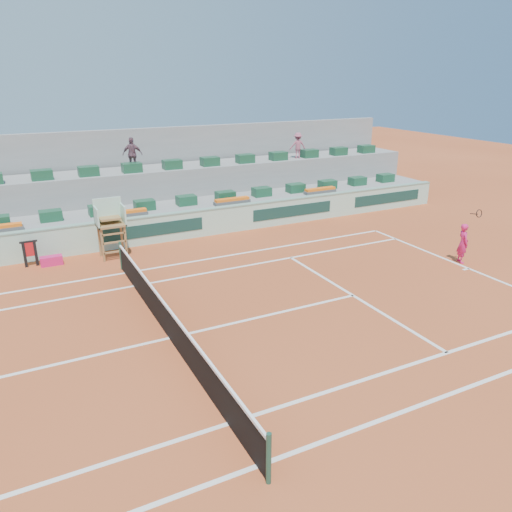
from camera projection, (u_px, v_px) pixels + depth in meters
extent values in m
plane|color=#A54420|center=(170.00, 338.00, 14.08)|extent=(90.00, 90.00, 0.00)
cube|color=gray|center=(98.00, 223.00, 22.85)|extent=(36.00, 4.00, 1.20)
cube|color=gray|center=(90.00, 201.00, 23.95)|extent=(36.00, 2.40, 2.60)
cube|color=gray|center=(83.00, 176.00, 24.98)|extent=(36.00, 0.40, 4.40)
cube|color=#DC1C65|center=(51.00, 261.00, 19.41)|extent=(0.82, 0.36, 0.36)
imported|color=#6D4856|center=(133.00, 154.00, 23.83)|extent=(1.02, 0.73, 1.61)
imported|color=#A35167|center=(298.00, 145.00, 27.59)|extent=(1.00, 0.73, 1.40)
cube|color=white|center=(469.00, 269.00, 19.10)|extent=(0.12, 10.97, 0.01)
cube|color=white|center=(257.00, 466.00, 9.48)|extent=(23.77, 0.12, 0.01)
cube|color=white|center=(125.00, 273.00, 18.68)|extent=(23.77, 0.12, 0.01)
cube|color=white|center=(228.00, 424.00, 10.63)|extent=(23.77, 0.12, 0.01)
cube|color=white|center=(134.00, 286.00, 17.53)|extent=(23.77, 0.12, 0.01)
cube|color=white|center=(353.00, 295.00, 16.78)|extent=(0.12, 8.23, 0.01)
cube|color=white|center=(170.00, 338.00, 14.08)|extent=(12.80, 0.12, 0.01)
cube|color=white|center=(466.00, 269.00, 19.04)|extent=(0.30, 0.12, 0.01)
cube|color=black|center=(169.00, 324.00, 13.92)|extent=(0.03, 11.87, 0.92)
cube|color=white|center=(167.00, 308.00, 13.75)|extent=(0.06, 11.87, 0.07)
cylinder|color=#1D4532|center=(269.00, 459.00, 8.91)|extent=(0.10, 0.10, 1.10)
cylinder|color=#1D4532|center=(121.00, 256.00, 18.87)|extent=(0.10, 0.10, 1.10)
cube|color=#ACD9BF|center=(107.00, 236.00, 21.00)|extent=(36.00, 0.30, 1.20)
cube|color=#78A18C|center=(106.00, 222.00, 20.78)|extent=(36.00, 0.34, 0.06)
cube|color=#153A33|center=(155.00, 230.00, 21.69)|extent=(4.40, 0.02, 0.56)
cube|color=#153A33|center=(293.00, 211.00, 24.66)|extent=(4.40, 0.02, 0.56)
cube|color=#153A33|center=(388.00, 198.00, 27.19)|extent=(4.40, 0.02, 0.56)
cube|color=olive|center=(103.00, 246.00, 19.57)|extent=(0.08, 0.08, 1.35)
cube|color=olive|center=(126.00, 243.00, 19.95)|extent=(0.08, 0.08, 1.35)
cube|color=olive|center=(99.00, 241.00, 20.16)|extent=(0.08, 0.08, 1.35)
cube|color=olive|center=(122.00, 238.00, 20.54)|extent=(0.08, 0.08, 1.35)
cube|color=olive|center=(111.00, 225.00, 19.81)|extent=(1.10, 0.90, 0.08)
cube|color=#ACD9BF|center=(108.00, 210.00, 19.95)|extent=(1.10, 0.08, 1.00)
cube|color=#ACD9BF|center=(96.00, 217.00, 19.46)|extent=(0.06, 0.90, 0.80)
cube|color=#ACD9BF|center=(123.00, 214.00, 19.90)|extent=(0.06, 0.90, 0.80)
cube|color=olive|center=(110.00, 218.00, 19.81)|extent=(0.80, 0.60, 0.08)
cube|color=olive|center=(115.00, 252.00, 19.87)|extent=(0.90, 0.08, 0.06)
cube|color=olive|center=(114.00, 242.00, 19.73)|extent=(0.90, 0.08, 0.06)
cube|color=olive|center=(113.00, 234.00, 19.61)|extent=(0.90, 0.08, 0.06)
cube|color=#194B2F|center=(51.00, 216.00, 20.96)|extent=(0.90, 0.60, 0.44)
cube|color=#194B2F|center=(99.00, 210.00, 21.81)|extent=(0.90, 0.60, 0.44)
cube|color=#194B2F|center=(145.00, 205.00, 22.65)|extent=(0.90, 0.60, 0.44)
cube|color=#194B2F|center=(186.00, 200.00, 23.50)|extent=(0.90, 0.60, 0.44)
cube|color=#194B2F|center=(225.00, 196.00, 24.35)|extent=(0.90, 0.60, 0.44)
cube|color=#194B2F|center=(262.00, 192.00, 25.19)|extent=(0.90, 0.60, 0.44)
cube|color=#194B2F|center=(296.00, 188.00, 26.04)|extent=(0.90, 0.60, 0.44)
cube|color=#194B2F|center=(327.00, 184.00, 26.88)|extent=(0.90, 0.60, 0.44)
cube|color=#194B2F|center=(357.00, 181.00, 27.73)|extent=(0.90, 0.60, 0.44)
cube|color=#194B2F|center=(385.00, 178.00, 28.58)|extent=(0.90, 0.60, 0.44)
cube|color=#194B2F|center=(42.00, 175.00, 22.08)|extent=(0.90, 0.60, 0.44)
cube|color=#194B2F|center=(88.00, 171.00, 22.92)|extent=(0.90, 0.60, 0.44)
cube|color=#194B2F|center=(132.00, 168.00, 23.77)|extent=(0.90, 0.60, 0.44)
cube|color=#194B2F|center=(172.00, 164.00, 24.61)|extent=(0.90, 0.60, 0.44)
cube|color=#194B2F|center=(210.00, 161.00, 25.46)|extent=(0.90, 0.60, 0.44)
cube|color=#194B2F|center=(245.00, 159.00, 26.31)|extent=(0.90, 0.60, 0.44)
cube|color=#194B2F|center=(278.00, 156.00, 27.15)|extent=(0.90, 0.60, 0.44)
cube|color=#194B2F|center=(309.00, 153.00, 28.00)|extent=(0.90, 0.60, 0.44)
cube|color=#194B2F|center=(339.00, 151.00, 28.84)|extent=(0.90, 0.60, 0.44)
cube|color=#194B2F|center=(366.00, 149.00, 29.69)|extent=(0.90, 0.60, 0.44)
cube|color=#515151|center=(127.00, 215.00, 21.61)|extent=(1.80, 0.36, 0.16)
cube|color=orange|center=(127.00, 212.00, 21.56)|extent=(1.70, 0.32, 0.12)
cube|color=#515151|center=(232.00, 202.00, 23.72)|extent=(1.80, 0.36, 0.16)
cube|color=orange|center=(232.00, 199.00, 23.68)|extent=(1.70, 0.32, 0.12)
cube|color=#515151|center=(320.00, 192.00, 25.84)|extent=(1.80, 0.36, 0.16)
cube|color=orange|center=(320.00, 189.00, 25.79)|extent=(1.70, 0.32, 0.12)
cube|color=black|center=(25.00, 255.00, 19.11)|extent=(0.11, 0.11, 1.00)
cube|color=black|center=(36.00, 253.00, 19.28)|extent=(0.11, 0.11, 1.00)
cube|color=black|center=(28.00, 242.00, 19.02)|extent=(0.64, 0.09, 0.06)
cube|color=red|center=(29.00, 249.00, 19.11)|extent=(0.47, 0.04, 0.56)
imported|color=#DC1C65|center=(463.00, 243.00, 19.50)|extent=(0.58, 0.68, 1.58)
cylinder|color=black|center=(474.00, 214.00, 18.82)|extent=(0.03, 0.35, 0.09)
torus|color=black|center=(479.00, 213.00, 18.61)|extent=(0.31, 0.08, 0.31)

